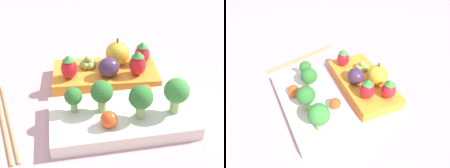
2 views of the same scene
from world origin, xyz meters
The scene contains 16 objects.
ground_plane centered at (0.00, 0.00, 0.00)m, with size 4.00×4.00×0.00m, color #C6939E.
bento_box_savoury centered at (0.00, 0.07, 0.01)m, with size 0.24×0.14×0.02m.
bento_box_fruit centered at (-0.01, -0.06, 0.01)m, with size 0.22×0.13×0.02m.
broccoli_floret_0 centered at (-0.02, 0.09, 0.06)m, with size 0.04×0.04×0.06m.
broccoli_floret_1 centered at (-0.08, 0.09, 0.06)m, with size 0.04×0.04×0.06m.
broccoli_floret_2 centered at (0.03, 0.06, 0.06)m, with size 0.04×0.04×0.05m.
broccoli_floret_3 centered at (0.07, 0.05, 0.05)m, with size 0.03×0.03×0.04m.
cherry_tomato_0 centered at (-0.05, 0.04, 0.03)m, with size 0.02×0.02×0.02m.
cherry_tomato_1 centered at (0.03, 0.10, 0.04)m, with size 0.03×0.03×0.03m.
apple centered at (-0.04, -0.08, 0.05)m, with size 0.05×0.05×0.06m.
strawberry_0 centered at (-0.08, -0.07, 0.05)m, with size 0.03×0.03×0.05m.
strawberry_1 centered at (0.06, -0.05, 0.05)m, with size 0.03×0.03×0.05m.
strawberry_2 centered at (-0.06, -0.03, 0.05)m, with size 0.03×0.03×0.05m.
plum centered at (-0.01, -0.04, 0.04)m, with size 0.04×0.04×0.04m.
grape_cluster centered at (0.02, -0.08, 0.03)m, with size 0.03×0.03×0.02m.
chopsticks_pair centered at (0.18, 0.02, 0.00)m, with size 0.04×0.21×0.01m.
Camera 1 is at (0.12, 0.45, 0.33)m, focal length 50.00 mm.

